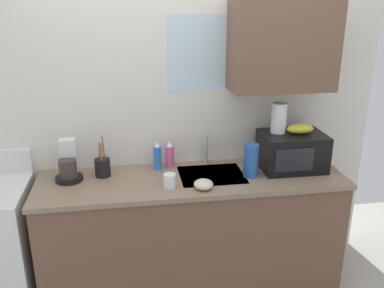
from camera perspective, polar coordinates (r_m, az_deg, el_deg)
name	(u,v)px	position (r m, az deg, el deg)	size (l,w,h in m)	color
kitchen_wall_assembly	(200,105)	(3.15, 1.06, 5.31)	(2.95, 0.42, 2.50)	silver
counter_unit	(192,231)	(3.19, 0.05, -11.78)	(2.18, 0.63, 0.90)	brown
sink_faucet	(206,150)	(3.18, 1.92, -0.79)	(0.03, 0.03, 0.22)	#B2B5BA
microwave	(292,151)	(3.17, 13.45, -0.95)	(0.46, 0.35, 0.27)	black
banana_bunch	(300,129)	(3.14, 14.54, 2.02)	(0.20, 0.11, 0.07)	gold
paper_towel_roll	(279,118)	(3.10, 11.75, 3.51)	(0.11, 0.11, 0.22)	white
coffee_maker	(69,165)	(3.04, -16.48, -2.75)	(0.19, 0.21, 0.28)	black
dish_soap_bottle_pink	(170,155)	(3.12, -3.04, -1.55)	(0.06, 0.06, 0.20)	#E55999
dish_soap_bottle_blue	(157,156)	(3.09, -4.74, -1.70)	(0.06, 0.06, 0.21)	blue
cereal_canister	(251,161)	(2.98, 8.06, -2.26)	(0.10, 0.10, 0.24)	#2659A5
mug_white	(170,181)	(2.81, -3.07, -5.02)	(0.08, 0.08, 0.10)	white
utensil_crock	(103,167)	(3.04, -12.09, -3.06)	(0.11, 0.11, 0.30)	black
small_bowl	(203,184)	(2.80, 1.58, -5.52)	(0.13, 0.13, 0.07)	beige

